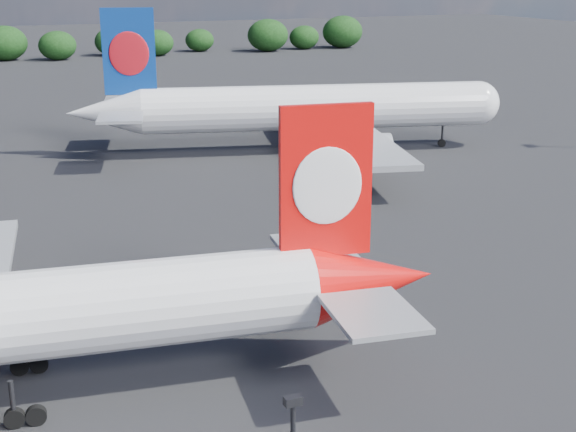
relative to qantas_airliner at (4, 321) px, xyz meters
name	(u,v)px	position (x,y,z in m)	size (l,w,h in m)	color
qantas_airliner	(4,321)	(0.00, 0.00, 0.00)	(45.38, 43.28, 14.81)	white
china_southern_airliner	(300,109)	(38.18, 48.19, 0.77)	(52.56, 50.34, 17.34)	white
horizon_treeline	(23,45)	(18.12, 167.48, -0.68)	(206.17, 15.16, 8.95)	black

